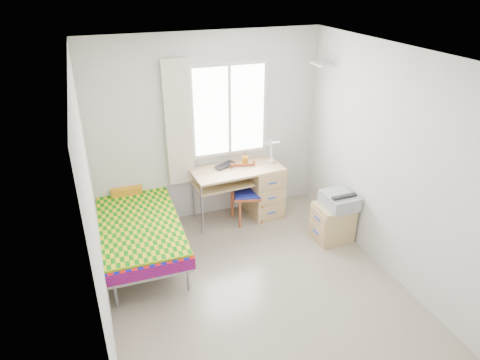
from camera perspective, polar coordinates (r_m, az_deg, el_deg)
name	(u,v)px	position (r m, az deg, el deg)	size (l,w,h in m)	color
floor	(254,284)	(5.11, 1.88, -13.67)	(3.50, 3.50, 0.00)	#BCAD93
ceiling	(258,54)	(3.97, 2.46, 16.41)	(3.50, 3.50, 0.00)	white
wall_back	(208,130)	(5.91, -4.27, 6.70)	(3.20, 3.20, 0.00)	silver
wall_left	(93,212)	(4.12, -19.02, -4.00)	(3.50, 3.50, 0.00)	silver
wall_right	(386,162)	(5.15, 18.89, 2.23)	(3.50, 3.50, 0.00)	silver
window	(229,110)	(5.89, -1.45, 9.27)	(1.10, 0.04, 1.30)	white
curtain	(178,124)	(5.70, -8.21, 7.36)	(0.35, 0.05, 1.70)	beige
floating_shelf	(322,64)	(5.94, 10.88, 14.94)	(0.20, 0.32, 0.03)	white
bed	(137,219)	(5.58, -13.54, -5.12)	(1.01, 2.11, 0.90)	#96999E
desk	(259,188)	(6.20, 2.59, -1.06)	(1.29, 0.65, 0.79)	tan
chair	(246,189)	(6.05, 0.84, -1.20)	(0.45, 0.45, 0.86)	#A84920
cabinet	(332,222)	(5.84, 12.22, -5.52)	(0.48, 0.43, 0.51)	tan
printer	(339,200)	(5.66, 13.10, -2.62)	(0.39, 0.45, 0.19)	#94979B
laptop	(227,167)	(5.97, -1.69, 1.81)	(0.34, 0.22, 0.03)	black
pen_cup	(245,160)	(6.06, 0.69, 2.66)	(0.09, 0.09, 0.11)	orange
task_lamp	(271,148)	(5.91, 4.12, 4.25)	(0.23, 0.33, 0.44)	white
book	(223,184)	(5.95, -2.29, -0.55)	(0.18, 0.24, 0.02)	gray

